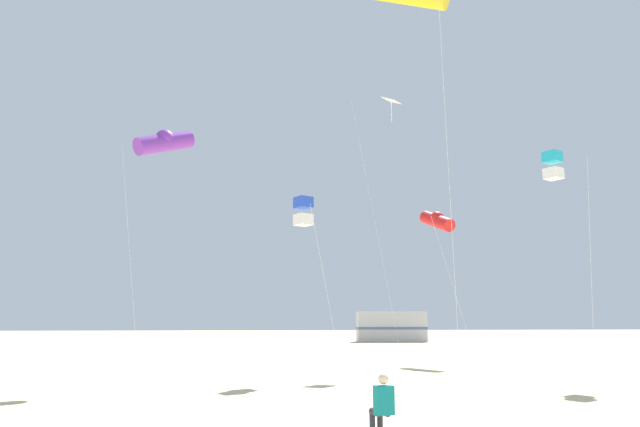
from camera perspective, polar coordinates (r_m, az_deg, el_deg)
The scene contains 7 objects.
kite_flyer_standing at distance 11.17m, azimuth 6.24°, elevation -18.43°, with size 0.43×0.55×1.16m.
kite_tube_scarlet at distance 31.28m, azimuth 11.68°, elevation -0.69°, with size 2.33×2.83×8.08m.
kite_tube_violet at distance 23.34m, azimuth -15.35°, elevation 6.94°, with size 2.85×2.76×9.71m.
kite_diamond_white at distance 31.17m, azimuth 7.01°, elevation 10.00°, with size 2.77×2.77×13.99m.
kite_box_blue at distance 22.66m, azimuth -1.68°, elevation 0.21°, with size 1.96×1.96×6.95m.
kite_box_cyan at distance 24.98m, azimuth 22.36°, elevation 4.46°, with size 1.83×2.07×8.86m.
rv_van_silver at distance 54.86m, azimuth 7.16°, elevation -11.22°, with size 6.55×2.66×2.80m.
Camera 1 is at (-1.81, -5.93, 2.17)m, focal length 31.85 mm.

